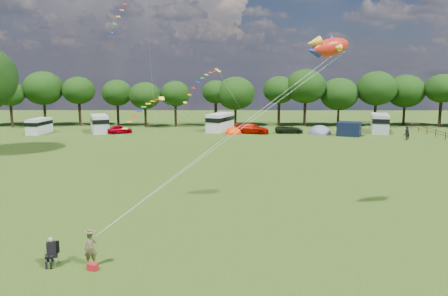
{
  "coord_description": "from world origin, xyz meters",
  "views": [
    {
      "loc": [
        0.27,
        -24.09,
        9.49
      ],
      "look_at": [
        0.0,
        8.0,
        4.0
      ],
      "focal_mm": 35.0,
      "sensor_mm": 36.0,
      "label": 1
    }
  ],
  "objects_px": {
    "car_c": "(252,129)",
    "camp_chair": "(51,248)",
    "campervan_b": "(100,123)",
    "campervan_c": "(220,122)",
    "tent_greyblue": "(320,134)",
    "car_a": "(120,129)",
    "kite_flyer": "(91,249)",
    "walker_a": "(407,132)",
    "fish_kite": "(327,47)",
    "car_d": "(289,129)",
    "tent_orange": "(233,134)",
    "campervan_d": "(380,123)",
    "campervan_a": "(39,126)",
    "walker_b": "(406,134)"
  },
  "relations": [
    {
      "from": "campervan_a",
      "to": "campervan_d",
      "type": "relative_size",
      "value": 0.78
    },
    {
      "from": "tent_orange",
      "to": "fish_kite",
      "type": "height_order",
      "value": "fish_kite"
    },
    {
      "from": "campervan_d",
      "to": "walker_a",
      "type": "bearing_deg",
      "value": -150.88
    },
    {
      "from": "car_d",
      "to": "tent_orange",
      "type": "bearing_deg",
      "value": 96.76
    },
    {
      "from": "tent_orange",
      "to": "tent_greyblue",
      "type": "distance_m",
      "value": 13.86
    },
    {
      "from": "campervan_a",
      "to": "tent_greyblue",
      "type": "relative_size",
      "value": 1.29
    },
    {
      "from": "tent_orange",
      "to": "campervan_d",
      "type": "bearing_deg",
      "value": 4.57
    },
    {
      "from": "car_a",
      "to": "kite_flyer",
      "type": "xyz_separation_m",
      "value": [
        10.48,
        -48.62,
        0.19
      ]
    },
    {
      "from": "car_a",
      "to": "tent_greyblue",
      "type": "bearing_deg",
      "value": -111.52
    },
    {
      "from": "camp_chair",
      "to": "walker_a",
      "type": "bearing_deg",
      "value": 31.44
    },
    {
      "from": "walker_a",
      "to": "fish_kite",
      "type": "bearing_deg",
      "value": 20.7
    },
    {
      "from": "campervan_a",
      "to": "tent_orange",
      "type": "xyz_separation_m",
      "value": [
        30.95,
        0.18,
        -1.29
      ]
    },
    {
      "from": "car_d",
      "to": "fish_kite",
      "type": "height_order",
      "value": "fish_kite"
    },
    {
      "from": "car_c",
      "to": "camp_chair",
      "type": "height_order",
      "value": "car_c"
    },
    {
      "from": "car_c",
      "to": "campervan_b",
      "type": "relative_size",
      "value": 0.83
    },
    {
      "from": "campervan_a",
      "to": "tent_greyblue",
      "type": "bearing_deg",
      "value": -84.17
    },
    {
      "from": "car_d",
      "to": "campervan_b",
      "type": "distance_m",
      "value": 30.77
    },
    {
      "from": "car_c",
      "to": "tent_orange",
      "type": "bearing_deg",
      "value": 114.08
    },
    {
      "from": "campervan_a",
      "to": "campervan_b",
      "type": "bearing_deg",
      "value": -75.28
    },
    {
      "from": "car_c",
      "to": "kite_flyer",
      "type": "relative_size",
      "value": 3.04
    },
    {
      "from": "campervan_b",
      "to": "kite_flyer",
      "type": "xyz_separation_m",
      "value": [
        14.02,
        -49.87,
        -0.67
      ]
    },
    {
      "from": "walker_a",
      "to": "tent_greyblue",
      "type": "bearing_deg",
      "value": -63.22
    },
    {
      "from": "car_c",
      "to": "campervan_c",
      "type": "bearing_deg",
      "value": 79.19
    },
    {
      "from": "campervan_c",
      "to": "campervan_d",
      "type": "bearing_deg",
      "value": -69.31
    },
    {
      "from": "walker_b",
      "to": "car_d",
      "type": "bearing_deg",
      "value": -40.33
    },
    {
      "from": "kite_flyer",
      "to": "car_d",
      "type": "bearing_deg",
      "value": 58.19
    },
    {
      "from": "tent_greyblue",
      "to": "tent_orange",
      "type": "bearing_deg",
      "value": -179.5
    },
    {
      "from": "car_a",
      "to": "car_c",
      "type": "bearing_deg",
      "value": -110.77
    },
    {
      "from": "car_c",
      "to": "campervan_c",
      "type": "distance_m",
      "value": 5.88
    },
    {
      "from": "tent_orange",
      "to": "car_a",
      "type": "bearing_deg",
      "value": 179.74
    },
    {
      "from": "tent_orange",
      "to": "tent_greyblue",
      "type": "bearing_deg",
      "value": 0.5
    },
    {
      "from": "car_c",
      "to": "car_d",
      "type": "relative_size",
      "value": 1.13
    },
    {
      "from": "camp_chair",
      "to": "walker_a",
      "type": "relative_size",
      "value": 0.83
    },
    {
      "from": "tent_greyblue",
      "to": "car_a",
      "type": "bearing_deg",
      "value": -179.93
    },
    {
      "from": "tent_orange",
      "to": "walker_b",
      "type": "distance_m",
      "value": 25.79
    },
    {
      "from": "campervan_b",
      "to": "walker_b",
      "type": "xyz_separation_m",
      "value": [
        46.69,
        -7.77,
        -0.72
      ]
    },
    {
      "from": "car_c",
      "to": "fish_kite",
      "type": "height_order",
      "value": "fish_kite"
    },
    {
      "from": "car_a",
      "to": "tent_greyblue",
      "type": "xyz_separation_m",
      "value": [
        32.05,
        0.04,
        -0.66
      ]
    },
    {
      "from": "kite_flyer",
      "to": "fish_kite",
      "type": "bearing_deg",
      "value": 18.47
    },
    {
      "from": "campervan_c",
      "to": "campervan_d",
      "type": "relative_size",
      "value": 1.0
    },
    {
      "from": "car_a",
      "to": "campervan_c",
      "type": "relative_size",
      "value": 0.62
    },
    {
      "from": "campervan_d",
      "to": "tent_greyblue",
      "type": "xyz_separation_m",
      "value": [
        -10.06,
        -1.79,
        -1.58
      ]
    },
    {
      "from": "campervan_d",
      "to": "tent_orange",
      "type": "distance_m",
      "value": 24.05
    },
    {
      "from": "campervan_c",
      "to": "walker_b",
      "type": "distance_m",
      "value": 28.74
    },
    {
      "from": "tent_greyblue",
      "to": "car_c",
      "type": "bearing_deg",
      "value": 178.61
    },
    {
      "from": "car_a",
      "to": "tent_orange",
      "type": "bearing_deg",
      "value": -111.84
    },
    {
      "from": "kite_flyer",
      "to": "tent_greyblue",
      "type": "bearing_deg",
      "value": 53.02
    },
    {
      "from": "tent_orange",
      "to": "walker_a",
      "type": "relative_size",
      "value": 1.71
    },
    {
      "from": "car_d",
      "to": "campervan_c",
      "type": "relative_size",
      "value": 0.71
    },
    {
      "from": "campervan_c",
      "to": "kite_flyer",
      "type": "distance_m",
      "value": 51.93
    }
  ]
}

